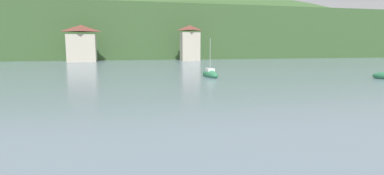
# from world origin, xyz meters

# --- Properties ---
(wooded_hillside) EXTENTS (352.00, 62.53, 44.81)m
(wooded_hillside) POSITION_xyz_m (5.74, 144.52, 6.72)
(wooded_hillside) COLOR #38562D
(wooded_hillside) RESTS_ON ground_plane
(shore_building_west) EXTENTS (7.22, 5.01, 9.21)m
(shore_building_west) POSITION_xyz_m (-13.98, 102.30, 4.47)
(shore_building_west) COLOR #BCB29E
(shore_building_west) RESTS_ON ground_plane
(shore_building_westcentral) EXTENTS (5.14, 4.23, 9.56)m
(shore_building_westcentral) POSITION_xyz_m (13.98, 101.93, 4.64)
(shore_building_westcentral) COLOR #BCB29E
(shore_building_westcentral) RESTS_ON ground_plane
(sailboat_far_3) EXTENTS (1.58, 4.48, 5.23)m
(sailboat_far_3) POSITION_xyz_m (6.59, 58.20, 0.31)
(sailboat_far_3) COLOR #2D754C
(sailboat_far_3) RESTS_ON ground_plane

